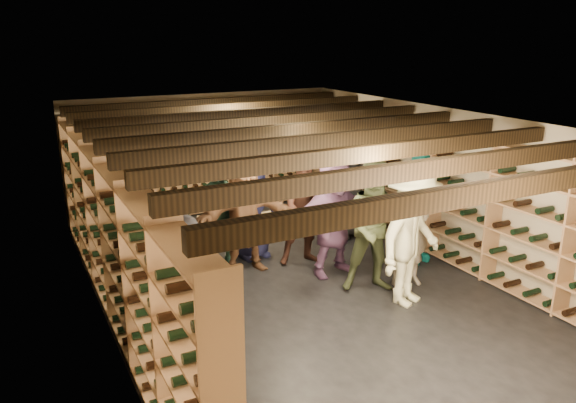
% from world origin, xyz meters
% --- Properties ---
extents(ground, '(8.00, 8.00, 0.00)m').
position_xyz_m(ground, '(0.00, 0.00, 0.00)').
color(ground, black).
rests_on(ground, ground).
extents(walls, '(5.52, 8.02, 2.40)m').
position_xyz_m(walls, '(0.00, 0.00, 1.20)').
color(walls, '#C5B799').
rests_on(walls, ground).
extents(ceiling, '(5.50, 8.00, 0.01)m').
position_xyz_m(ceiling, '(0.00, 0.00, 2.40)').
color(ceiling, beige).
rests_on(ceiling, walls).
extents(ceiling_joists, '(5.40, 7.12, 0.18)m').
position_xyz_m(ceiling_joists, '(0.00, 0.00, 2.26)').
color(ceiling_joists, black).
rests_on(ceiling_joists, ground).
extents(wine_rack_left, '(0.32, 7.50, 2.15)m').
position_xyz_m(wine_rack_left, '(-2.57, 0.00, 1.08)').
color(wine_rack_left, '#A0734E').
rests_on(wine_rack_left, ground).
extents(wine_rack_right, '(0.32, 7.50, 2.15)m').
position_xyz_m(wine_rack_right, '(2.57, 0.00, 1.08)').
color(wine_rack_right, '#A0734E').
rests_on(wine_rack_right, ground).
extents(wine_rack_back, '(4.70, 0.30, 2.15)m').
position_xyz_m(wine_rack_back, '(0.00, 3.83, 1.07)').
color(wine_rack_back, '#A0734E').
rests_on(wine_rack_back, ground).
extents(crate_stack_left, '(0.54, 0.40, 0.85)m').
position_xyz_m(crate_stack_left, '(-0.12, 2.52, 0.42)').
color(crate_stack_left, tan).
rests_on(crate_stack_left, ground).
extents(crate_stack_right, '(0.54, 0.39, 0.34)m').
position_xyz_m(crate_stack_right, '(0.58, 2.15, 0.17)').
color(crate_stack_right, tan).
rests_on(crate_stack_right, ground).
extents(crate_loose, '(0.58, 0.47, 0.17)m').
position_xyz_m(crate_loose, '(-0.30, 2.95, 0.09)').
color(crate_loose, tan).
rests_on(crate_loose, ground).
extents(person_0, '(1.00, 0.86, 1.73)m').
position_xyz_m(person_0, '(-2.12, -1.30, 0.87)').
color(person_0, black).
rests_on(person_0, ground).
extents(person_1, '(0.74, 0.58, 1.78)m').
position_xyz_m(person_1, '(-1.96, -0.78, 0.89)').
color(person_1, black).
rests_on(person_1, ground).
extents(person_2, '(1.14, 1.03, 1.90)m').
position_xyz_m(person_2, '(0.84, -0.77, 0.95)').
color(person_2, '#4B5634').
rests_on(person_2, ground).
extents(person_3, '(1.40, 1.09, 1.91)m').
position_xyz_m(person_3, '(1.02, -1.32, 0.96)').
color(person_3, beige).
rests_on(person_3, ground).
extents(person_4, '(1.13, 0.63, 1.82)m').
position_xyz_m(person_4, '(2.03, -0.18, 0.91)').
color(person_4, '#128887').
rests_on(person_4, ground).
extents(person_5, '(1.64, 0.65, 1.73)m').
position_xyz_m(person_5, '(-0.52, 0.71, 0.86)').
color(person_5, brown).
rests_on(person_5, ground).
extents(person_6, '(0.90, 0.64, 1.71)m').
position_xyz_m(person_6, '(-0.19, 1.18, 0.85)').
color(person_6, '#1B1E45').
rests_on(person_6, ground).
extents(person_7, '(0.70, 0.52, 1.75)m').
position_xyz_m(person_7, '(1.39, -0.84, 0.88)').
color(person_7, gray).
rests_on(person_7, ground).
extents(person_8, '(0.99, 0.85, 1.78)m').
position_xyz_m(person_8, '(0.45, 0.53, 0.89)').
color(person_8, '#45251C').
rests_on(person_8, ground).
extents(person_9, '(1.25, 1.02, 1.69)m').
position_xyz_m(person_9, '(-2.02, 1.30, 0.85)').
color(person_9, '#B5AEA5').
rests_on(person_9, ground).
extents(person_10, '(1.03, 0.69, 1.63)m').
position_xyz_m(person_10, '(-0.73, 1.30, 0.81)').
color(person_10, '#2A523F').
rests_on(person_10, ground).
extents(person_11, '(1.74, 0.75, 1.82)m').
position_xyz_m(person_11, '(0.64, 0.02, 0.91)').
color(person_11, '#8F5F93').
rests_on(person_11, ground).
extents(person_12, '(0.86, 0.58, 1.70)m').
position_xyz_m(person_12, '(1.75, 1.30, 0.85)').
color(person_12, '#302F34').
rests_on(person_12, ground).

